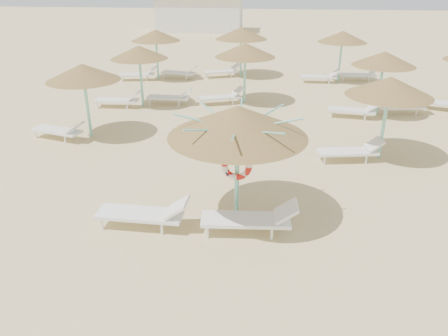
# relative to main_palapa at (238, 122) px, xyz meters

# --- Properties ---
(ground) EXTENTS (120.00, 120.00, 0.00)m
(ground) POSITION_rel_main_palapa_xyz_m (-0.30, -0.38, -2.53)
(ground) COLOR #CEB77D
(ground) RESTS_ON ground
(main_palapa) EXTENTS (3.25, 3.25, 2.91)m
(main_palapa) POSITION_rel_main_palapa_xyz_m (0.00, 0.00, 0.00)
(main_palapa) COLOR #78D0BF
(main_palapa) RESTS_ON ground
(lounger_main_a) EXTENTS (2.24, 0.74, 0.81)m
(lounger_main_a) POSITION_rel_main_palapa_xyz_m (-2.12, -0.66, -2.15)
(lounger_main_a) COLOR white
(lounger_main_a) RESTS_ON ground
(lounger_main_b) EXTENTS (2.28, 0.81, 0.81)m
(lounger_main_b) POSITION_rel_main_palapa_xyz_m (0.42, -0.64, -2.14)
(lounger_main_b) COLOR white
(lounger_main_b) RESTS_ON ground
(palapa_field) EXTENTS (19.67, 14.09, 2.72)m
(palapa_field) POSITION_rel_main_palapa_xyz_m (2.05, 10.05, -0.23)
(palapa_field) COLOR #78D0BF
(palapa_field) RESTS_ON ground
(service_hut) EXTENTS (8.40, 4.40, 3.25)m
(service_hut) POSITION_rel_main_palapa_xyz_m (-6.30, 34.62, -0.89)
(service_hut) COLOR silver
(service_hut) RESTS_ON ground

